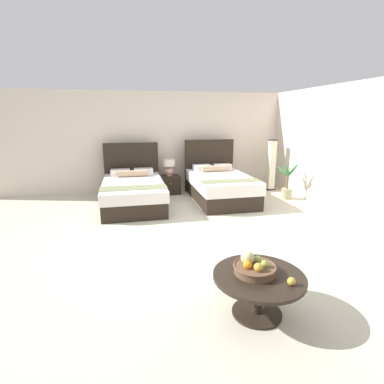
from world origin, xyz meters
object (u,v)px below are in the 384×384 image
(coffee_table, at_px, (258,284))
(floor_lamp_corner, at_px, (271,165))
(nightstand, at_px, (169,185))
(fruit_bowl, at_px, (254,267))
(table_lamp, at_px, (169,166))
(potted_palm, at_px, (287,187))
(bed_near_corner, at_px, (220,186))
(loose_apple, at_px, (291,281))
(bed_near_window, at_px, (133,191))

(coffee_table, height_order, floor_lamp_corner, floor_lamp_corner)
(nightstand, relative_size, coffee_table, 0.60)
(fruit_bowl, height_order, floor_lamp_corner, floor_lamp_corner)
(table_lamp, bearing_deg, nightstand, -90.00)
(potted_palm, bearing_deg, floor_lamp_corner, 87.33)
(bed_near_corner, height_order, fruit_bowl, bed_near_corner)
(coffee_table, distance_m, loose_apple, 0.34)
(bed_near_window, relative_size, fruit_bowl, 5.33)
(bed_near_window, distance_m, potted_palm, 3.60)
(bed_near_window, xyz_separation_m, potted_palm, (3.58, -0.30, -0.03))
(nightstand, relative_size, fruit_bowl, 1.27)
(bed_near_corner, xyz_separation_m, coffee_table, (-0.91, -4.12, -0.01))
(nightstand, relative_size, potted_palm, 0.59)
(nightstand, relative_size, floor_lamp_corner, 0.40)
(nightstand, relative_size, table_lamp, 1.27)
(floor_lamp_corner, bearing_deg, potted_palm, -92.67)
(bed_near_window, relative_size, bed_near_corner, 1.05)
(coffee_table, xyz_separation_m, floor_lamp_corner, (2.54, 4.78, 0.34))
(table_lamp, relative_size, coffee_table, 0.47)
(coffee_table, distance_m, potted_palm, 4.57)
(table_lamp, xyz_separation_m, floor_lamp_corner, (2.70, -0.21, -0.04))
(bed_near_window, distance_m, table_lamp, 1.32)
(fruit_bowl, xyz_separation_m, potted_palm, (2.53, 3.78, -0.21))
(bed_near_window, relative_size, coffee_table, 2.50)
(nightstand, height_order, floor_lamp_corner, floor_lamp_corner)
(bed_near_corner, height_order, potted_palm, bed_near_corner)
(floor_lamp_corner, bearing_deg, bed_near_corner, -158.07)
(potted_palm, bearing_deg, fruit_bowl, -123.77)
(bed_near_window, relative_size, potted_palm, 2.47)
(floor_lamp_corner, relative_size, potted_palm, 1.49)
(table_lamp, distance_m, potted_palm, 2.93)
(bed_near_corner, xyz_separation_m, fruit_bowl, (-0.95, -4.07, 0.16))
(nightstand, bearing_deg, potted_palm, -23.10)
(table_lamp, xyz_separation_m, coffee_table, (0.17, -4.98, -0.38))
(loose_apple, relative_size, potted_palm, 0.08)
(nightstand, bearing_deg, fruit_bowl, -88.48)
(coffee_table, xyz_separation_m, loose_apple, (0.21, -0.23, 0.14))
(table_lamp, relative_size, loose_apple, 5.59)
(nightstand, relative_size, loose_apple, 7.07)
(coffee_table, bearing_deg, loose_apple, -48.44)
(loose_apple, xyz_separation_m, potted_palm, (2.29, 4.06, -0.19))
(loose_apple, relative_size, floor_lamp_corner, 0.06)
(fruit_bowl, distance_m, floor_lamp_corner, 5.39)
(potted_palm, bearing_deg, table_lamp, 156.54)
(bed_near_corner, bearing_deg, nightstand, 141.96)
(table_lamp, height_order, potted_palm, potted_palm)
(bed_near_corner, relative_size, coffee_table, 2.37)
(bed_near_corner, height_order, loose_apple, bed_near_corner)
(nightstand, distance_m, table_lamp, 0.48)
(bed_near_window, height_order, fruit_bowl, bed_near_window)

